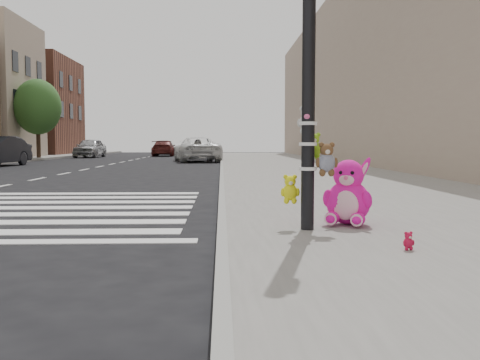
{
  "coord_description": "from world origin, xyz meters",
  "views": [
    {
      "loc": [
        1.55,
        -4.69,
        1.21
      ],
      "look_at": [
        1.77,
        1.83,
        0.75
      ],
      "focal_mm": 40.0,
      "sensor_mm": 36.0,
      "label": 1
    }
  ],
  "objects_px": {
    "signal_pole": "(310,94)",
    "pink_bunny": "(348,196)",
    "red_teddy": "(408,241)",
    "car_white_near": "(197,149)"
  },
  "relations": [
    {
      "from": "signal_pole",
      "to": "pink_bunny",
      "type": "height_order",
      "value": "signal_pole"
    },
    {
      "from": "pink_bunny",
      "to": "signal_pole",
      "type": "bearing_deg",
      "value": -125.26
    },
    {
      "from": "signal_pole",
      "to": "pink_bunny",
      "type": "distance_m",
      "value": 1.46
    },
    {
      "from": "pink_bunny",
      "to": "red_teddy",
      "type": "relative_size",
      "value": 4.77
    },
    {
      "from": "signal_pole",
      "to": "car_white_near",
      "type": "bearing_deg",
      "value": 95.54
    },
    {
      "from": "signal_pole",
      "to": "red_teddy",
      "type": "height_order",
      "value": "signal_pole"
    },
    {
      "from": "pink_bunny",
      "to": "red_teddy",
      "type": "xyz_separation_m",
      "value": [
        0.21,
        -1.67,
        -0.27
      ]
    },
    {
      "from": "signal_pole",
      "to": "car_white_near",
      "type": "distance_m",
      "value": 27.12
    },
    {
      "from": "pink_bunny",
      "to": "car_white_near",
      "type": "xyz_separation_m",
      "value": [
        -3.19,
        26.6,
        0.25
      ]
    },
    {
      "from": "signal_pole",
      "to": "pink_bunny",
      "type": "relative_size",
      "value": 4.44
    }
  ]
}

